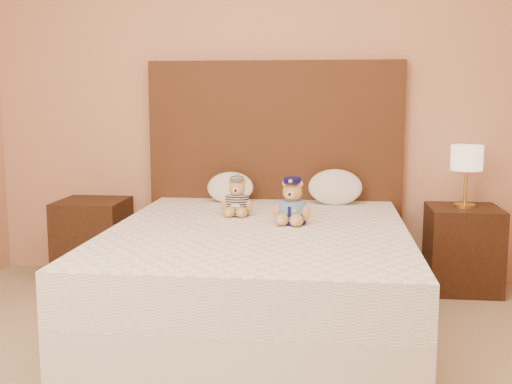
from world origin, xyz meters
The scene contains 9 objects.
bed centered at (0.00, 1.20, 0.28)m, with size 1.60×2.00×0.55m.
headboard centered at (0.00, 2.21, 0.75)m, with size 1.75×0.08×1.50m, color #452714.
nightstand_left centered at (-1.25, 2.00, 0.28)m, with size 0.45×0.45×0.55m, color #331D10.
nightstand_right centered at (1.25, 2.00, 0.28)m, with size 0.45×0.45×0.55m, color #331D10.
lamp centered at (1.25, 2.00, 0.85)m, with size 0.20×0.20×0.40m.
teddy_police centered at (0.18, 1.32, 0.68)m, with size 0.22×0.21×0.26m, color tan, non-canonical shape.
teddy_prisoner centered at (-0.17, 1.54, 0.66)m, with size 0.20×0.19×0.23m, color tan, non-canonical shape.
pillow_left centered at (-0.29, 2.03, 0.66)m, with size 0.31×0.20×0.22m, color white.
pillow_right centered at (0.42, 2.03, 0.68)m, with size 0.36×0.23×0.25m, color white.
Camera 1 is at (0.38, -2.20, 1.25)m, focal length 45.00 mm.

